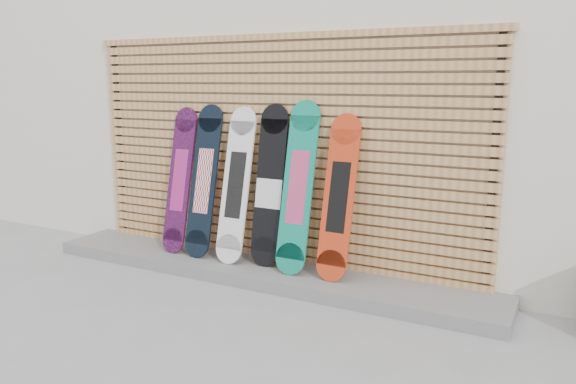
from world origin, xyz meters
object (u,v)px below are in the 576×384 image
(snowboard_0, at_px, (180,180))
(snowboard_3, at_px, (270,187))
(snowboard_4, at_px, (298,187))
(snowboard_5, at_px, (339,197))
(snowboard_1, at_px, (204,181))
(snowboard_2, at_px, (236,185))

(snowboard_0, height_order, snowboard_3, snowboard_3)
(snowboard_4, height_order, snowboard_5, snowboard_4)
(snowboard_1, bearing_deg, snowboard_2, -0.71)
(snowboard_1, xyz_separation_m, snowboard_3, (0.73, 0.04, -0.00))
(snowboard_2, xyz_separation_m, snowboard_4, (0.67, -0.00, 0.04))
(snowboard_2, distance_m, snowboard_3, 0.35)
(snowboard_0, height_order, snowboard_2, snowboard_2)
(snowboard_4, relative_size, snowboard_5, 1.08)
(snowboard_5, bearing_deg, snowboard_4, -178.97)
(snowboard_0, distance_m, snowboard_4, 1.37)
(snowboard_1, xyz_separation_m, snowboard_2, (0.39, -0.00, -0.01))
(snowboard_4, bearing_deg, snowboard_5, 1.03)
(snowboard_0, relative_size, snowboard_3, 0.96)
(snowboard_5, bearing_deg, snowboard_0, 179.78)
(snowboard_5, bearing_deg, snowboard_3, 176.90)
(snowboard_1, distance_m, snowboard_5, 1.46)
(snowboard_2, distance_m, snowboard_4, 0.67)
(snowboard_2, distance_m, snowboard_5, 1.07)
(snowboard_0, bearing_deg, snowboard_3, 1.79)
(snowboard_2, bearing_deg, snowboard_0, 178.97)
(snowboard_1, bearing_deg, snowboard_3, 3.15)
(snowboard_3, bearing_deg, snowboard_2, -172.61)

